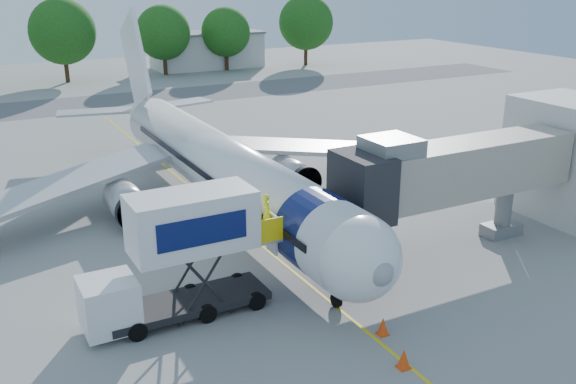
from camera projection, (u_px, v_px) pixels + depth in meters
name	position (u px, v px, depth m)	size (l,w,h in m)	color
ground	(247.00, 233.00, 36.32)	(160.00, 160.00, 0.00)	gray
guidance_line	(247.00, 233.00, 36.32)	(0.15, 70.00, 0.01)	yellow
taxiway_strip	(89.00, 104.00, 71.29)	(120.00, 10.00, 0.01)	#59595B
aircraft	(217.00, 165.00, 38.78)	(34.17, 37.73, 11.35)	white
jet_bridge	(445.00, 173.00, 32.63)	(13.90, 3.20, 6.60)	#AAA392
catering_hiloader	(179.00, 257.00, 26.79)	(8.55, 2.44, 5.50)	black
safety_cone_a	(383.00, 326.00, 26.13)	(0.49, 0.49, 0.78)	#E8400C
safety_cone_b	(404.00, 359.00, 23.93)	(0.50, 0.50, 0.80)	#E8400C
outbuilding_right	(207.00, 50.00, 96.88)	(16.40, 7.40, 5.30)	beige
tree_d	(62.00, 32.00, 82.79)	(8.48, 8.48, 10.82)	#382314
tree_e	(163.00, 33.00, 89.20)	(7.56, 7.56, 9.64)	#382314
tree_f	(226.00, 32.00, 93.40)	(7.14, 7.14, 9.11)	#382314
tree_g	(306.00, 22.00, 98.36)	(8.34, 8.34, 10.63)	#382314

